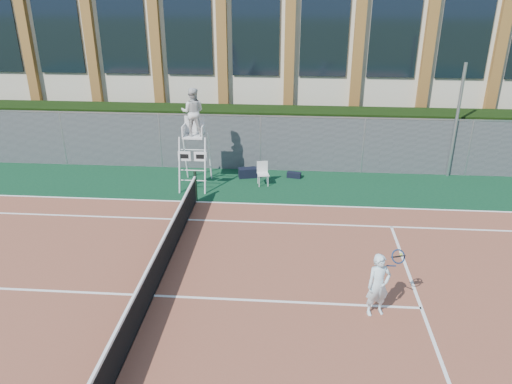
# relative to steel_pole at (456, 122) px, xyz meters

# --- Properties ---
(ground) EXTENTS (120.00, 120.00, 0.00)m
(ground) POSITION_rel_steel_pole_xyz_m (-9.33, -8.70, -2.17)
(ground) COLOR #233814
(apron) EXTENTS (36.00, 20.00, 0.01)m
(apron) POSITION_rel_steel_pole_xyz_m (-9.33, -7.70, -2.16)
(apron) COLOR #0B321D
(apron) RESTS_ON ground
(tennis_court) EXTENTS (23.77, 10.97, 0.02)m
(tennis_court) POSITION_rel_steel_pole_xyz_m (-9.33, -8.70, -2.15)
(tennis_court) COLOR brown
(tennis_court) RESTS_ON apron
(tennis_net) EXTENTS (0.10, 11.30, 1.10)m
(tennis_net) POSITION_rel_steel_pole_xyz_m (-9.33, -8.70, -1.63)
(tennis_net) COLOR black
(tennis_net) RESTS_ON ground
(fence) EXTENTS (40.00, 0.06, 2.20)m
(fence) POSITION_rel_steel_pole_xyz_m (-9.33, 0.10, -1.07)
(fence) COLOR #595E60
(fence) RESTS_ON ground
(hedge) EXTENTS (40.00, 1.40, 2.20)m
(hedge) POSITION_rel_steel_pole_xyz_m (-9.33, 1.30, -1.07)
(hedge) COLOR black
(hedge) RESTS_ON ground
(building) EXTENTS (45.00, 10.60, 8.22)m
(building) POSITION_rel_steel_pole_xyz_m (-9.33, 9.25, 1.98)
(building) COLOR beige
(building) RESTS_ON ground
(steel_pole) EXTENTS (0.12, 0.12, 4.34)m
(steel_pole) POSITION_rel_steel_pole_xyz_m (0.00, 0.00, 0.00)
(steel_pole) COLOR #9EA0A5
(steel_pole) RESTS_ON ground
(umpire_chair) EXTENTS (1.03, 1.58, 3.67)m
(umpire_chair) POSITION_rel_steel_pole_xyz_m (-9.60, -1.65, 0.51)
(umpire_chair) COLOR white
(umpire_chair) RESTS_ON ground
(plastic_chair) EXTENTS (0.48, 0.48, 0.87)m
(plastic_chair) POSITION_rel_steel_pole_xyz_m (-7.14, -1.40, -1.65)
(plastic_chair) COLOR silver
(plastic_chair) RESTS_ON apron
(sports_bag_near) EXTENTS (0.91, 0.54, 0.37)m
(sports_bag_near) POSITION_rel_steel_pole_xyz_m (-7.68, -0.73, -1.98)
(sports_bag_near) COLOR black
(sports_bag_near) RESTS_ON apron
(sports_bag_far) EXTENTS (0.57, 0.33, 0.21)m
(sports_bag_far) POSITION_rel_steel_pole_xyz_m (-5.97, -0.66, -2.05)
(sports_bag_far) COLOR black
(sports_bag_far) RESTS_ON apron
(tennis_player) EXTENTS (0.92, 0.68, 1.56)m
(tennis_player) POSITION_rel_steel_pole_xyz_m (-4.03, -8.97, -1.37)
(tennis_player) COLOR white
(tennis_player) RESTS_ON tennis_court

